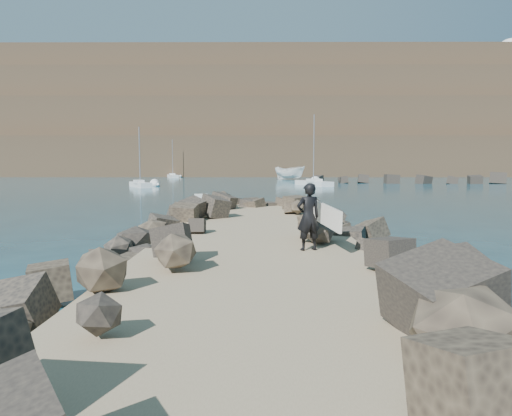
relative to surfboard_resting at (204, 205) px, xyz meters
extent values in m
plane|color=#0F384C|center=(2.40, -5.35, -1.04)|extent=(800.00, 800.00, 0.00)
cube|color=#8C7759|center=(2.40, -7.35, -0.74)|extent=(6.00, 26.00, 0.60)
cube|color=black|center=(-0.50, -6.85, -0.54)|extent=(2.60, 22.00, 1.00)
cube|color=black|center=(5.30, -6.85, -0.54)|extent=(2.60, 22.00, 1.00)
cube|color=black|center=(37.40, 49.65, -0.44)|extent=(52.00, 4.00, 1.20)
cube|color=#2D4919|center=(12.40, 154.65, 14.96)|extent=(360.00, 140.00, 32.00)
cube|color=silver|center=(0.00, 0.00, 0.00)|extent=(1.21, 2.63, 0.09)
imported|color=white|center=(8.66, 68.84, 0.28)|extent=(6.96, 6.24, 2.64)
imported|color=black|center=(3.79, -8.68, 0.45)|extent=(0.75, 0.60, 1.78)
cube|color=white|center=(4.24, -8.68, 0.50)|extent=(0.51, 2.18, 0.69)
cylinder|color=silver|center=(95.74, 152.88, 34.14)|extent=(7.27, 7.27, 6.37)
sphere|color=silver|center=(95.74, 152.88, 42.78)|extent=(10.91, 10.91, 10.91)
cube|color=silver|center=(10.05, 42.06, -0.79)|extent=(4.53, 8.36, 0.80)
cylinder|color=gray|center=(10.05, 42.06, 4.09)|extent=(0.12, 0.12, 9.06)
cube|color=silver|center=(10.05, 41.13, -0.29)|extent=(2.03, 2.62, 0.44)
cube|color=silver|center=(-12.57, 37.37, -0.79)|extent=(4.23, 6.28, 0.80)
cylinder|color=gray|center=(-12.57, 37.37, 3.06)|extent=(0.12, 0.12, 7.01)
cube|color=silver|center=(-12.57, 36.70, -0.29)|extent=(1.74, 2.05, 0.44)
cube|color=silver|center=(33.59, 89.61, -0.79)|extent=(3.34, 5.60, 0.80)
cylinder|color=gray|center=(33.59, 89.61, 2.62)|extent=(0.12, 0.12, 6.13)
cube|color=silver|center=(33.59, 88.99, -0.29)|extent=(1.44, 1.79, 0.44)
cube|color=silver|center=(-16.68, 81.58, -0.79)|extent=(3.76, 7.26, 0.80)
cylinder|color=gray|center=(-16.68, 81.58, 3.48)|extent=(0.12, 0.12, 7.85)
cube|color=silver|center=(-16.68, 80.77, -0.29)|extent=(1.72, 2.26, 0.44)
cube|color=white|center=(-37.60, 146.65, 32.96)|extent=(10.00, 8.00, 4.00)
cube|color=white|center=(2.40, 159.65, 32.71)|extent=(8.00, 6.00, 3.50)
cube|color=white|center=(37.40, 142.65, 32.96)|extent=(12.00, 7.00, 4.00)
cube|color=white|center=(72.40, 154.65, 32.46)|extent=(6.00, 6.00, 3.00)
camera|label=1|loc=(2.47, -20.59, 1.81)|focal=32.00mm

